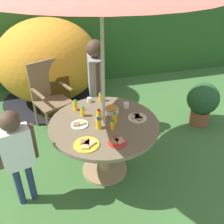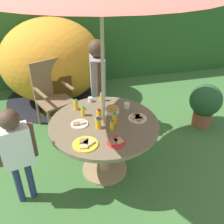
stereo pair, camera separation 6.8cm
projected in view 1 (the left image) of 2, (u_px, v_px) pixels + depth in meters
ground_plane at (105, 170)px, 3.24m from camera, size 10.00×10.00×0.02m
hedge_backdrop at (67, 28)px, 5.14m from camera, size 9.00×0.70×2.15m
garden_table at (104, 133)px, 2.94m from camera, size 1.24×1.24×0.72m
wooden_chair at (49, 93)px, 3.83m from camera, size 0.61×0.59×1.02m
dome_tent at (48, 62)px, 4.47m from camera, size 1.84×1.84×1.47m
potted_plant at (202, 101)px, 3.94m from camera, size 0.49×0.49×0.69m
child_in_grey_shirt at (96, 75)px, 3.58m from camera, size 0.24×0.46×1.38m
child_in_white_shirt at (16, 148)px, 2.46m from camera, size 0.38×0.23×1.15m
snack_bowl at (112, 110)px, 3.03m from camera, size 0.17×0.17×0.09m
plate_center_back at (137, 117)px, 2.93m from camera, size 0.22×0.22×0.03m
plate_mid_left at (80, 124)px, 2.82m from camera, size 0.19×0.19×0.03m
plate_far_right at (117, 142)px, 2.55m from camera, size 0.18×0.18×0.03m
plate_back_edge at (87, 144)px, 2.52m from camera, size 0.26×0.26×0.03m
juice_bottle_near_left at (99, 123)px, 2.74m from camera, size 0.06×0.06×0.13m
juice_bottle_near_right at (112, 125)px, 2.73m from camera, size 0.05×0.05×0.12m
juice_bottle_far_left at (101, 97)px, 3.27m from camera, size 0.05×0.05×0.12m
juice_bottle_center_front at (115, 118)px, 2.82m from camera, size 0.05×0.05×0.13m
juice_bottle_mid_right at (99, 115)px, 2.90m from camera, size 0.05×0.05×0.12m
juice_bottle_front_edge at (83, 112)px, 2.96m from camera, size 0.05×0.05×0.12m
juice_bottle_spot_a at (75, 105)px, 3.07m from camera, size 0.05×0.05×0.13m
cup_near at (126, 105)px, 3.13m from camera, size 0.07×0.07×0.07m
cup_far at (89, 100)px, 3.26m from camera, size 0.06×0.06×0.06m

